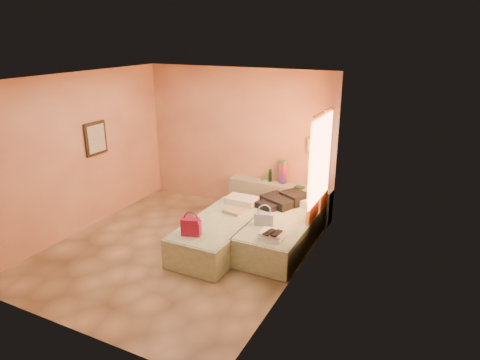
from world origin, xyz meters
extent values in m
plane|color=tan|center=(0.00, 0.00, 0.00)|extent=(4.50, 4.50, 0.00)
cube|color=#DDAA76|center=(0.00, 2.25, 1.40)|extent=(4.00, 0.02, 2.80)
cube|color=#DDAA76|center=(-2.00, 0.00, 1.40)|extent=(0.02, 4.50, 2.80)
cube|color=#DDAA76|center=(2.00, 0.00, 1.40)|extent=(0.02, 4.50, 2.80)
cube|color=white|center=(0.00, 0.00, 2.80)|extent=(4.00, 4.50, 0.02)
cube|color=#FFC89E|center=(1.98, 1.25, 1.50)|extent=(0.02, 1.10, 1.40)
cube|color=#FF8B3C|center=(1.94, 1.10, 1.15)|extent=(0.05, 0.55, 2.20)
cube|color=#FF8B3C|center=(1.94, 1.70, 1.15)|extent=(0.05, 0.45, 2.20)
cube|color=black|center=(-1.97, 0.40, 1.60)|extent=(0.04, 0.50, 0.60)
cube|color=gold|center=(1.55, 2.22, 1.45)|extent=(0.25, 0.04, 0.30)
cube|color=#98A385|center=(0.98, 2.10, 0.33)|extent=(2.05, 0.30, 0.65)
cube|color=beige|center=(0.60, 0.40, 0.25)|extent=(0.90, 2.00, 0.50)
cube|color=beige|center=(1.50, 0.87, 0.25)|extent=(0.90, 2.00, 0.50)
cylinder|color=#123321|center=(0.76, 2.13, 0.77)|extent=(0.07, 0.07, 0.24)
cube|color=maroon|center=(1.02, 2.14, 0.88)|extent=(0.13, 0.13, 0.47)
cylinder|color=#468054|center=(0.61, 2.17, 0.67)|extent=(0.16, 0.16, 0.03)
cube|color=#223F27|center=(1.39, 2.04, 0.66)|extent=(0.19, 0.15, 0.03)
cube|color=silver|center=(1.81, 2.05, 0.76)|extent=(0.20, 0.20, 0.23)
cube|color=maroon|center=(0.46, -0.26, 0.64)|extent=(0.33, 0.25, 0.27)
cube|color=tan|center=(0.66, 0.77, 0.53)|extent=(0.37, 0.31, 0.06)
cube|color=black|center=(1.28, 1.44, 0.60)|extent=(0.83, 0.83, 0.19)
cube|color=#3B588F|center=(1.31, 0.56, 0.60)|extent=(0.33, 0.21, 0.20)
cube|color=white|center=(1.61, 0.17, 0.55)|extent=(0.36, 0.31, 0.10)
cube|color=black|center=(1.63, 0.13, 0.61)|extent=(0.22, 0.27, 0.02)
camera|label=1|loc=(3.74, -5.22, 3.44)|focal=32.00mm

